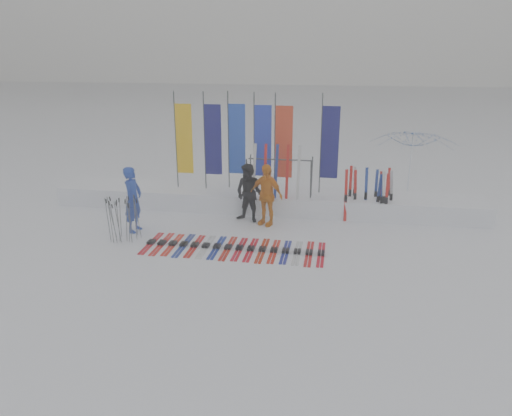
% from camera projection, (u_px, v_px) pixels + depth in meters
% --- Properties ---
extents(ground, '(120.00, 120.00, 0.00)m').
position_uv_depth(ground, '(237.00, 266.00, 12.33)').
color(ground, white).
rests_on(ground, ground).
extents(snow_bank, '(14.00, 1.60, 0.60)m').
position_uv_depth(snow_bank, '(265.00, 200.00, 16.55)').
color(snow_bank, white).
rests_on(snow_bank, ground).
extents(person_blue, '(0.52, 0.74, 1.92)m').
position_uv_depth(person_blue, '(133.00, 200.00, 14.36)').
color(person_blue, '#1B379F').
rests_on(person_blue, ground).
extents(person_black, '(1.05, 0.94, 1.81)m').
position_uv_depth(person_black, '(249.00, 193.00, 15.19)').
color(person_black, black).
rests_on(person_black, ground).
extents(person_yellow, '(1.19, 0.87, 1.88)m').
position_uv_depth(person_yellow, '(266.00, 195.00, 14.91)').
color(person_yellow, orange).
rests_on(person_yellow, ground).
extents(tent_canopy, '(3.58, 3.62, 2.59)m').
position_uv_depth(tent_canopy, '(411.00, 167.00, 16.72)').
color(tent_canopy, white).
rests_on(tent_canopy, ground).
extents(ski_row, '(4.81, 1.69, 0.07)m').
position_uv_depth(ski_row, '(234.00, 248.00, 13.34)').
color(ski_row, red).
rests_on(ski_row, ground).
extents(pole_cluster, '(0.84, 0.74, 1.25)m').
position_uv_depth(pole_cluster, '(123.00, 220.00, 13.79)').
color(pole_cluster, '#595B60').
rests_on(pole_cluster, ground).
extents(feather_flags, '(5.36, 0.30, 3.20)m').
position_uv_depth(feather_flags, '(250.00, 141.00, 16.16)').
color(feather_flags, '#383A3F').
rests_on(feather_flags, ground).
extents(ski_rack, '(2.04, 0.80, 1.23)m').
position_uv_depth(ski_rack, '(280.00, 172.00, 15.76)').
color(ski_rack, '#383A3F').
rests_on(ski_rack, ground).
extents(upright_skis, '(1.49, 1.00, 1.65)m').
position_uv_depth(upright_skis, '(373.00, 194.00, 15.49)').
color(upright_skis, navy).
rests_on(upright_skis, ground).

